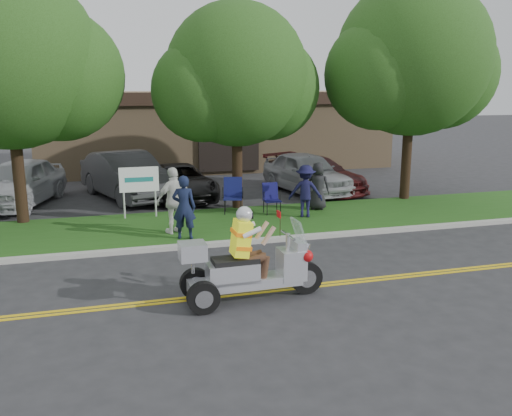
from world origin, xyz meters
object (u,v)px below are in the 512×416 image
object	(u,v)px
parked_car_mid	(180,182)
parked_car_right	(316,174)
spectator_adult_right	(174,200)
parked_car_far_right	(306,172)
lawn_chair_b	(233,193)
trike_scooter	(247,268)
parked_car_left	(127,176)
parked_car_far_left	(19,182)
lawn_chair_a	(271,196)
spectator_adult_left	(184,207)

from	to	relation	value
parked_car_mid	parked_car_right	xyz separation A→B (m)	(5.66, 0.01, 0.06)
spectator_adult_right	parked_car_far_right	bearing A→B (deg)	-161.29
lawn_chair_b	trike_scooter	bearing A→B (deg)	-86.92
parked_car_left	parked_car_far_left	bearing A→B (deg)	164.08
trike_scooter	parked_car_far_right	distance (m)	11.76
parked_car_far_left	lawn_chair_a	bearing A→B (deg)	-9.57
parked_car_left	trike_scooter	bearing A→B (deg)	-100.70
spectator_adult_left	parked_car_far_right	bearing A→B (deg)	-117.74
lawn_chair_b	spectator_adult_left	distance (m)	3.49
parked_car_left	parked_car_right	xyz separation A→B (m)	(7.61, -0.59, -0.18)
parked_car_far_left	parked_car_mid	world-z (taller)	parked_car_far_left
trike_scooter	spectator_adult_right	xyz separation A→B (m)	(-0.74, 5.24, 0.38)
spectator_adult_right	trike_scooter	bearing A→B (deg)	76.01
spectator_adult_left	parked_car_far_left	size ratio (longest dim) A/B	0.35
lawn_chair_a	parked_car_mid	bearing A→B (deg)	125.07
parked_car_right	spectator_adult_right	bearing A→B (deg)	-162.85
lawn_chair_a	parked_car_far_left	size ratio (longest dim) A/B	0.20
lawn_chair_a	spectator_adult_right	world-z (taller)	spectator_adult_right
parked_car_right	trike_scooter	bearing A→B (deg)	-141.04
spectator_adult_right	parked_car_left	size ratio (longest dim) A/B	0.35
lawn_chair_b	parked_car_right	bearing A→B (deg)	51.83
lawn_chair_b	parked_car_left	distance (m)	5.09
lawn_chair_b	spectator_adult_right	xyz separation A→B (m)	(-2.24, -2.13, 0.30)
parked_car_far_right	lawn_chair_a	bearing A→B (deg)	-135.59
trike_scooter	spectator_adult_left	world-z (taller)	trike_scooter
trike_scooter	parked_car_far_right	size ratio (longest dim) A/B	0.61
lawn_chair_b	spectator_adult_right	distance (m)	3.11
parked_car_far_left	parked_car_far_right	world-z (taller)	parked_car_far_left
lawn_chair_a	parked_car_left	xyz separation A→B (m)	(-4.49, 4.34, 0.22)
parked_car_mid	spectator_adult_left	bearing A→B (deg)	-102.47
spectator_adult_left	parked_car_right	xyz separation A→B (m)	(6.40, 6.10, -0.28)
lawn_chair_a	spectator_adult_left	distance (m)	4.04
lawn_chair_b	spectator_adult_right	bearing A→B (deg)	-121.88
parked_car_left	parked_car_right	distance (m)	7.64
parked_car_far_left	parked_car_right	xyz separation A→B (m)	(11.46, -0.33, -0.14)
lawn_chair_a	parked_car_far_right	bearing A→B (deg)	54.48
trike_scooter	parked_car_far_left	bearing A→B (deg)	116.04
lawn_chair_a	parked_car_left	distance (m)	6.25
parked_car_left	parked_car_far_right	bearing A→B (deg)	-25.96
parked_car_far_right	parked_car_left	bearing A→B (deg)	164.58
trike_scooter	lawn_chair_b	xyz separation A→B (m)	(1.50, 7.37, 0.08)
parked_car_far_right	trike_scooter	bearing A→B (deg)	-126.11
spectator_adult_right	parked_car_far_left	size ratio (longest dim) A/B	0.38
spectator_adult_left	parked_car_far_right	distance (m)	8.35
spectator_adult_left	parked_car_right	bearing A→B (deg)	-119.17
trike_scooter	spectator_adult_right	size ratio (longest dim) A/B	1.56
spectator_adult_right	lawn_chair_a	bearing A→B (deg)	-176.08
parked_car_right	parked_car_far_right	world-z (taller)	parked_car_far_right
parked_car_far_right	spectator_adult_right	bearing A→B (deg)	-148.38
lawn_chair_b	spectator_adult_left	world-z (taller)	spectator_adult_left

